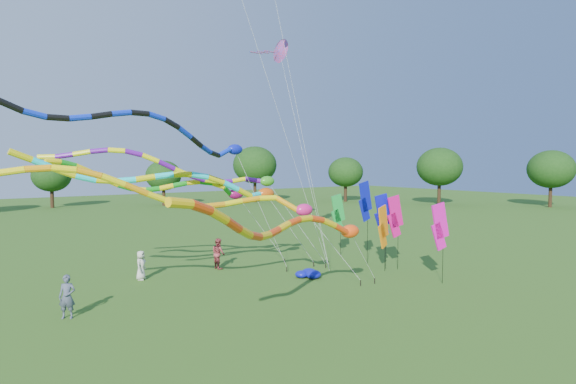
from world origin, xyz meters
TOP-DOWN VIEW (x-y plane):
  - ground at (0.00, 0.00)m, footprint 160.00×160.00m
  - tree_ring at (-11.53, 3.63)m, footprint 115.51×113.93m
  - tube_kite_red at (-3.34, -1.15)m, footprint 12.99×5.60m
  - tube_kite_orange at (-5.35, 2.87)m, footprint 15.14×2.78m
  - tube_kite_purple at (-4.06, 7.62)m, footprint 14.35×4.20m
  - tube_kite_blue at (-6.60, 3.67)m, footprint 14.04×3.94m
  - tube_kite_cyan at (-4.64, 6.37)m, footprint 15.43×1.39m
  - tube_kite_green at (-4.46, 8.37)m, footprint 13.03×1.47m
  - delta_kite_high_c at (3.08, 9.76)m, footprint 2.99×6.58m
  - banner_pole_blue_a at (6.03, 3.42)m, footprint 1.15×0.35m
  - banner_pole_green at (6.67, 8.08)m, footprint 1.16×0.14m
  - banner_pole_magenta_a at (5.97, -0.60)m, footprint 1.16×0.29m
  - banner_pole_orange at (5.63, 3.00)m, footprint 1.14×0.38m
  - banner_pole_blue_b at (6.23, 5.07)m, footprint 1.16×0.17m
  - banner_pole_magenta_b at (6.57, 2.96)m, footprint 1.16×0.23m
  - blue_nylon_heap at (1.22, 4.56)m, footprint 1.41×1.45m
  - person_a at (-6.30, 9.13)m, footprint 0.87×0.90m
  - person_b at (-10.80, 4.51)m, footprint 0.77×0.69m
  - person_c at (-1.65, 9.22)m, footprint 0.70×0.89m

SIDE VIEW (x-z plane):
  - ground at x=0.00m, z-range 0.00..0.00m
  - blue_nylon_heap at x=1.22m, z-range -0.04..0.43m
  - person_a at x=-6.30m, z-range 0.00..1.56m
  - person_b at x=-10.80m, z-range 0.00..1.77m
  - person_c at x=-1.65m, z-range 0.00..1.80m
  - banner_pole_orange at x=5.63m, z-range 0.67..4.53m
  - banner_pole_green at x=6.67m, z-range 0.83..5.01m
  - banner_pole_magenta_a at x=5.97m, z-range 0.86..5.09m
  - banner_pole_magenta_b at x=6.57m, z-range 0.94..5.33m
  - banner_pole_blue_a at x=6.03m, z-range 0.98..5.45m
  - tube_kite_red at x=-3.34m, z-range 0.80..6.71m
  - banner_pole_blue_b at x=6.23m, z-range 1.31..6.46m
  - tube_kite_orange at x=-5.35m, z-range 1.36..8.15m
  - tube_kite_green at x=-4.46m, z-range 1.54..8.51m
  - tube_kite_cyan at x=-4.64m, z-range 1.55..8.88m
  - tree_ring at x=-11.53m, z-range 0.68..10.34m
  - tube_kite_purple at x=-4.06m, z-range 2.04..9.61m
  - tube_kite_blue at x=-6.60m, z-range 2.98..11.87m
  - delta_kite_high_c at x=3.08m, z-range 6.12..20.73m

